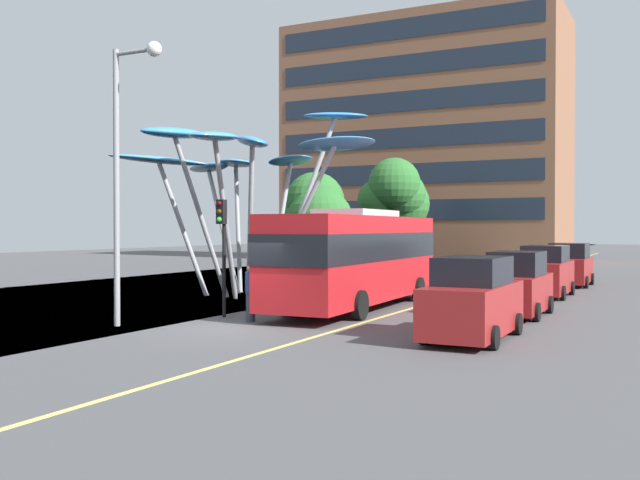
{
  "coord_description": "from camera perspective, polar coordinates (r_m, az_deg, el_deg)",
  "views": [
    {
      "loc": [
        11.72,
        -17.44,
        2.94
      ],
      "look_at": [
        -0.12,
        5.82,
        2.5
      ],
      "focal_mm": 40.11,
      "sensor_mm": 36.0,
      "label": 1
    }
  ],
  "objects": [
    {
      "name": "leaf_sculpture",
      "position": [
        31.12,
        -6.33,
        6.36
      ],
      "size": [
        11.72,
        10.44,
        8.08
      ],
      "color": "#9EA0A5",
      "rests_on": "ground"
    },
    {
      "name": "no_entry_sign",
      "position": [
        29.42,
        -1.99,
        -1.58
      ],
      "size": [
        0.6,
        0.12,
        2.44
      ],
      "color": "gray",
      "rests_on": "ground"
    },
    {
      "name": "car_parked_far",
      "position": [
        31.99,
        17.53,
        -2.49
      ],
      "size": [
        2.01,
        4.33,
        2.2
      ],
      "color": "maroon",
      "rests_on": "ground"
    },
    {
      "name": "traffic_light_kerb_near",
      "position": [
        23.63,
        -7.81,
        0.61
      ],
      "size": [
        0.28,
        0.42,
        3.87
      ],
      "color": "black",
      "rests_on": "ground"
    },
    {
      "name": "backdrop_building",
      "position": [
        66.98,
        8.4,
        7.69
      ],
      "size": [
        24.7,
        11.15,
        21.59
      ],
      "color": "brown",
      "rests_on": "ground"
    },
    {
      "name": "car_side_street",
      "position": [
        38.39,
        19.26,
        -1.96
      ],
      "size": [
        2.09,
        3.96,
        2.18
      ],
      "color": "maroon",
      "rests_on": "ground"
    },
    {
      "name": "ground",
      "position": [
        21.57,
        -8.32,
        -7.01
      ],
      "size": [
        120.0,
        240.0,
        0.1
      ],
      "color": "#4C4C4F"
    },
    {
      "name": "tree_pavement_far",
      "position": [
        50.85,
        6.15,
        3.55
      ],
      "size": [
        4.63,
        5.34,
        7.85
      ],
      "color": "brown",
      "rests_on": "ground"
    },
    {
      "name": "tree_pavement_near",
      "position": [
        40.83,
        -0.34,
        2.1
      ],
      "size": [
        4.36,
        4.37,
        6.18
      ],
      "color": "brown",
      "rests_on": "ground"
    },
    {
      "name": "car_parked_mid",
      "position": [
        24.79,
        15.44,
        -3.55
      ],
      "size": [
        1.9,
        4.0,
        2.16
      ],
      "color": "maroon",
      "rests_on": "ground"
    },
    {
      "name": "traffic_light_island_mid",
      "position": [
        31.75,
        1.6,
        0.5
      ],
      "size": [
        0.28,
        0.42,
        3.71
      ],
      "color": "black",
      "rests_on": "ground"
    },
    {
      "name": "pedestrian",
      "position": [
        22.47,
        -5.56,
        -4.24
      ],
      "size": [
        0.34,
        0.34,
        1.79
      ],
      "color": "#2D3342",
      "rests_on": "ground"
    },
    {
      "name": "car_parked_near",
      "position": [
        19.27,
        12.1,
        -4.76
      ],
      "size": [
        1.94,
        4.45,
        2.18
      ],
      "color": "maroon",
      "rests_on": "ground"
    },
    {
      "name": "red_bus",
      "position": [
        26.07,
        2.98,
        -1.17
      ],
      "size": [
        3.2,
        11.32,
        3.6
      ],
      "color": "red",
      "rests_on": "ground"
    },
    {
      "name": "traffic_light_kerb_far",
      "position": [
        28.01,
        -2.67,
        0.13
      ],
      "size": [
        0.28,
        0.42,
        3.49
      ],
      "color": "black",
      "rests_on": "ground"
    },
    {
      "name": "street_lamp",
      "position": [
        22.06,
        -15.23,
        6.97
      ],
      "size": [
        1.76,
        0.44,
        8.33
      ],
      "color": "gray",
      "rests_on": "ground"
    }
  ]
}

